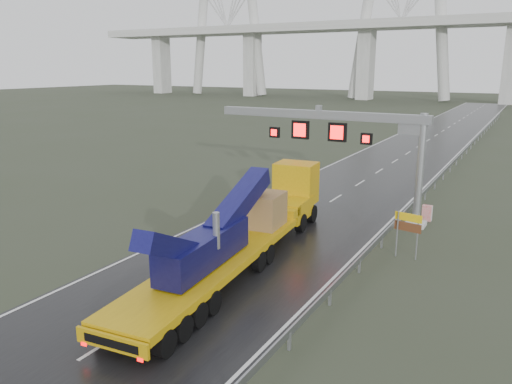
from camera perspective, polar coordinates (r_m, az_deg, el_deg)
The scene contains 7 objects.
ground at distance 21.24m, azimuth -12.92°, elevation -14.16°, with size 400.00×400.00×0.00m, color #323928.
road at distance 56.02m, azimuth 15.59°, elevation 3.41°, with size 11.00×200.00×0.02m, color black.
guardrail at distance 45.09m, azimuth 20.03°, elevation 1.44°, with size 0.20×140.00×1.40m, color gray, non-canonical shape.
sign_gantry at distance 33.68m, azimuth 10.44°, elevation 6.52°, with size 14.90×1.20×7.42m.
heavy_haul_truck at distance 26.90m, azimuth -0.45°, elevation -3.50°, with size 4.71×19.89×4.63m.
exit_sign_pair at distance 27.53m, azimuth 16.95°, elevation -3.78°, with size 1.46×0.33×2.53m.
striped_barrier at distance 34.94m, azimuth 18.96°, elevation -2.29°, with size 0.62×0.33×1.05m, color red.
Camera 1 is at (12.94, -13.59, 9.95)m, focal length 35.00 mm.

